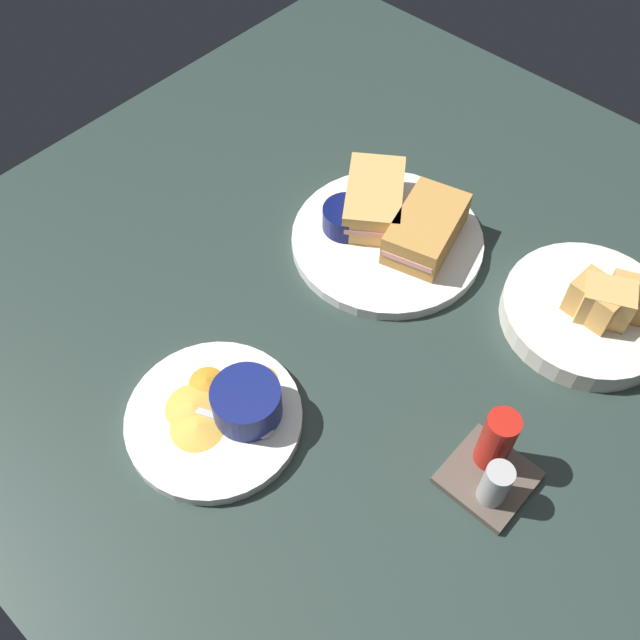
{
  "coord_description": "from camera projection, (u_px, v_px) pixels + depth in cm",
  "views": [
    {
      "loc": [
        47.13,
        34.43,
        74.0
      ],
      "look_at": [
        9.37,
        -0.17,
        3.0
      ],
      "focal_mm": 40.12,
      "sensor_mm": 36.0,
      "label": 1
    }
  ],
  "objects": [
    {
      "name": "ground_plane",
      "position": [
        368.0,
        298.0,
        0.95
      ],
      "size": [
        110.0,
        110.0,
        3.0
      ],
      "primitive_type": "cube",
      "color": "#283833"
    },
    {
      "name": "plate_sandwich_main",
      "position": [
        387.0,
        240.0,
        0.98
      ],
      "size": [
        26.26,
        26.26,
        1.6
      ],
      "primitive_type": "cylinder",
      "color": "white",
      "rests_on": "ground_plane"
    },
    {
      "name": "sandwich_half_near",
      "position": [
        426.0,
        229.0,
        0.95
      ],
      "size": [
        14.63,
        10.73,
        4.8
      ],
      "color": "#C68C42",
      "rests_on": "plate_sandwich_main"
    },
    {
      "name": "sandwich_half_far",
      "position": [
        374.0,
        199.0,
        0.98
      ],
      "size": [
        15.0,
        13.7,
        4.8
      ],
      "color": "tan",
      "rests_on": "plate_sandwich_main"
    },
    {
      "name": "ramekin_dark_sauce",
      "position": [
        347.0,
        217.0,
        0.97
      ],
      "size": [
        6.59,
        6.59,
        3.35
      ],
      "color": "#0C144C",
      "rests_on": "plate_sandwich_main"
    },
    {
      "name": "spoon_by_dark_ramekin",
      "position": [
        385.0,
        230.0,
        0.98
      ],
      "size": [
        6.34,
        9.22,
        0.8
      ],
      "color": "silver",
      "rests_on": "plate_sandwich_main"
    },
    {
      "name": "plate_chips_companion",
      "position": [
        214.0,
        419.0,
        0.82
      ],
      "size": [
        20.36,
        20.36,
        1.6
      ],
      "primitive_type": "cylinder",
      "color": "white",
      "rests_on": "ground_plane"
    },
    {
      "name": "ramekin_light_gravy",
      "position": [
        246.0,
        401.0,
        0.8
      ],
      "size": [
        7.95,
        7.95,
        4.35
      ],
      "color": "navy",
      "rests_on": "plate_chips_companion"
    },
    {
      "name": "spoon_by_gravy_ramekin",
      "position": [
        249.0,
        426.0,
        0.8
      ],
      "size": [
        5.19,
        9.66,
        0.8
      ],
      "color": "silver",
      "rests_on": "plate_chips_companion"
    },
    {
      "name": "plantain_chip_scatter",
      "position": [
        222.0,
        407.0,
        0.82
      ],
      "size": [
        15.6,
        13.69,
        0.6
      ],
      "color": "gold",
      "rests_on": "plate_chips_companion"
    },
    {
      "name": "bread_basket_rear",
      "position": [
        592.0,
        311.0,
        0.89
      ],
      "size": [
        21.37,
        21.37,
        8.09
      ],
      "color": "silver",
      "rests_on": "ground_plane"
    },
    {
      "name": "condiment_caddy",
      "position": [
        493.0,
        462.0,
        0.76
      ],
      "size": [
        9.0,
        9.0,
        9.5
      ],
      "color": "brown",
      "rests_on": "ground_plane"
    }
  ]
}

